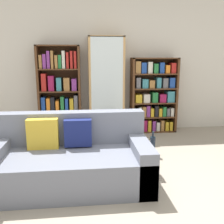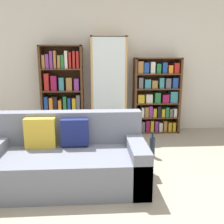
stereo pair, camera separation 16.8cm
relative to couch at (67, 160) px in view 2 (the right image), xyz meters
The scene contains 7 objects.
ground_plane 0.72m from the couch, 38.16° to the right, with size 16.00×16.00×0.00m, color gray.
wall_back 2.51m from the couch, 76.72° to the left, with size 6.74×0.06×2.70m.
couch is the anchor object (origin of this frame).
bookshelf_left 2.09m from the couch, 98.15° to the left, with size 0.79×0.32×1.68m.
display_cabinet 2.17m from the couch, 73.35° to the left, with size 0.67×0.36×1.84m.
bookshelf_right 2.56m from the couch, 52.61° to the left, with size 0.90×0.32×1.46m.
wine_bottle 1.37m from the couch, 30.52° to the left, with size 0.08×0.08×0.39m.
Camera 2 is at (-0.16, -2.36, 1.45)m, focal length 40.00 mm.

